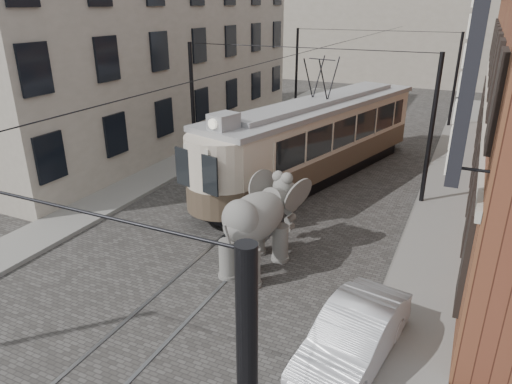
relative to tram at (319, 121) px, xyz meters
The scene contains 10 objects.
ground 7.66m from the tram, 92.55° to the right, with size 120.00×120.00×0.00m, color #44413E.
tram_rails 7.66m from the tram, 92.55° to the right, with size 1.54×80.00×0.02m, color slate, non-canonical shape.
sidewalk_right 9.51m from the tram, 51.56° to the right, with size 2.00×60.00×0.15m, color slate.
sidewalk_left 10.23m from the tram, 133.62° to the right, with size 2.00×60.00×0.15m, color slate.
stucco_building 11.89m from the tram, 165.90° to the left, with size 7.00×24.00×10.00m, color gray.
distant_block 33.12m from the tram, 90.56° to the left, with size 28.00×10.00×14.00m, color gray.
catenary 2.23m from the tram, 103.54° to the right, with size 11.00×30.20×6.00m, color black, non-canonical shape.
tram is the anchor object (origin of this frame).
elephant 8.69m from the tram, 84.30° to the right, with size 2.41×4.38×2.68m, color slate, non-canonical shape.
parked_car 12.37m from the tram, 67.86° to the right, with size 1.44×4.11×1.35m, color #B6B6BB.
Camera 1 is at (6.55, -12.70, 7.64)m, focal length 32.69 mm.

